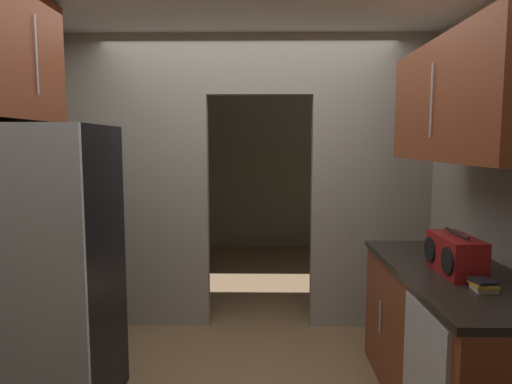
{
  "coord_description": "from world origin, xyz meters",
  "views": [
    {
      "loc": [
        0.12,
        -2.66,
        1.64
      ],
      "look_at": [
        0.08,
        0.28,
        1.32
      ],
      "focal_mm": 31.79,
      "sensor_mm": 36.0,
      "label": 1
    }
  ],
  "objects": [
    {
      "name": "kitchen_partition",
      "position": [
        -0.03,
        1.32,
        1.36
      ],
      "size": [
        3.18,
        0.12,
        2.57
      ],
      "color": "#9E998C",
      "rests_on": "ground"
    },
    {
      "name": "adjoining_room_shell",
      "position": [
        0.0,
        3.43,
        1.28
      ],
      "size": [
        3.18,
        3.21,
        2.57
      ],
      "color": "gray",
      "rests_on": "ground"
    },
    {
      "name": "refrigerator",
      "position": [
        -1.19,
        -0.02,
        0.87
      ],
      "size": [
        0.75,
        0.73,
        1.75
      ],
      "color": "black",
      "rests_on": "ground"
    },
    {
      "name": "lower_cabinet_run",
      "position": [
        1.25,
        -0.08,
        0.45
      ],
      "size": [
        0.68,
        1.64,
        0.9
      ],
      "color": "brown",
      "rests_on": "ground"
    },
    {
      "name": "upper_cabinet_counterside",
      "position": [
        1.25,
        -0.08,
        1.88
      ],
      "size": [
        0.36,
        1.48,
        0.68
      ],
      "color": "brown"
    },
    {
      "name": "upper_cabinet_fridgeside",
      "position": [
        -1.41,
        0.08,
        2.16
      ],
      "size": [
        0.36,
        0.83,
        0.77
      ],
      "color": "brown"
    },
    {
      "name": "boombox",
      "position": [
        1.21,
        -0.13,
        1.01
      ],
      "size": [
        0.2,
        0.43,
        0.24
      ],
      "color": "maroon",
      "rests_on": "lower_cabinet_run"
    },
    {
      "name": "book_stack",
      "position": [
        1.23,
        -0.43,
        0.93
      ],
      "size": [
        0.12,
        0.14,
        0.06
      ],
      "color": "beige",
      "rests_on": "lower_cabinet_run"
    }
  ]
}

